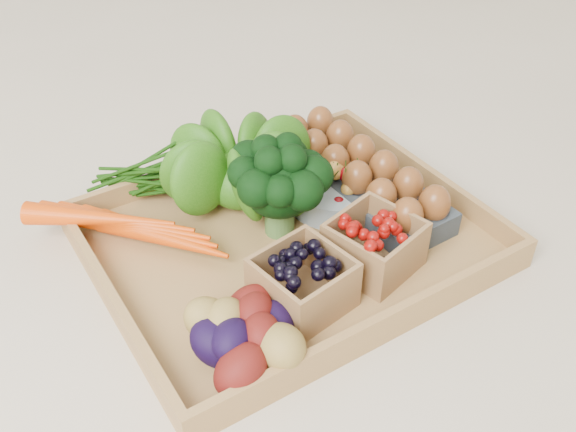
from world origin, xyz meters
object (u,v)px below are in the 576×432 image
tray (288,243)px  egg_carton (358,183)px  cherry_bowl (334,192)px  broccoli (279,200)px

tray → egg_carton: (0.16, 0.04, 0.03)m
tray → cherry_bowl: 0.12m
tray → cherry_bowl: (0.11, 0.04, 0.03)m
cherry_bowl → egg_carton: bearing=0.8°
broccoli → egg_carton: bearing=5.6°
tray → broccoli: (0.00, 0.02, 0.07)m
egg_carton → cherry_bowl: bearing=179.3°
broccoli → cherry_bowl: size_ratio=1.00×
broccoli → cherry_bowl: broccoli is taller
tray → broccoli: broccoli is taller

